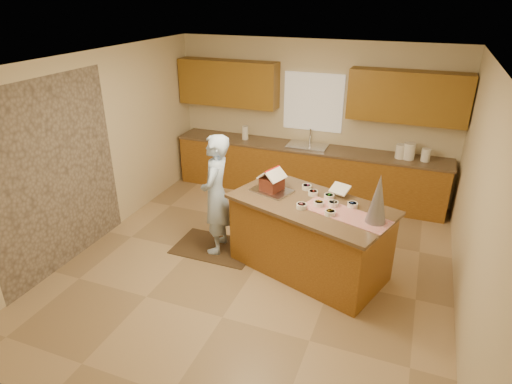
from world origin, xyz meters
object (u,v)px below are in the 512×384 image
island_base (309,238)px  tinsel_tree (378,199)px  boy (216,195)px  gingerbread_house (272,182)px

island_base → tinsel_tree: tinsel_tree is taller
island_base → tinsel_tree: size_ratio=3.27×
boy → gingerbread_house: bearing=89.4°
tinsel_tree → gingerbread_house: size_ratio=1.56×
tinsel_tree → gingerbread_house: bearing=165.4°
tinsel_tree → boy: 2.21m
island_base → tinsel_tree: (0.81, -0.22, 0.81)m
tinsel_tree → boy: (-2.16, 0.24, -0.42)m
boy → tinsel_tree: bearing=73.8°
island_base → gingerbread_house: size_ratio=5.09×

